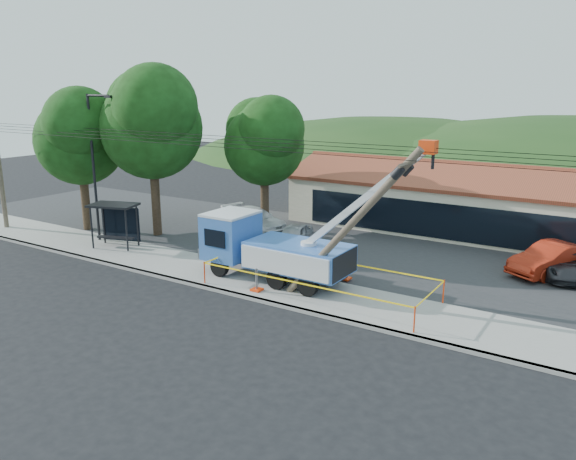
% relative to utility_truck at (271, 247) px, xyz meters
% --- Properties ---
extents(ground, '(120.00, 120.00, 0.00)m').
position_rel_utility_truck_xyz_m(ground, '(0.84, -4.68, -1.76)').
color(ground, black).
rests_on(ground, ground).
extents(curb, '(60.00, 0.25, 0.15)m').
position_rel_utility_truck_xyz_m(curb, '(0.84, -2.58, -1.68)').
color(curb, gray).
rests_on(curb, ground).
extents(sidewalk, '(60.00, 4.00, 0.15)m').
position_rel_utility_truck_xyz_m(sidewalk, '(0.84, -0.68, -1.68)').
color(sidewalk, gray).
rests_on(sidewalk, ground).
extents(parking_lot, '(60.00, 12.00, 0.10)m').
position_rel_utility_truck_xyz_m(parking_lot, '(0.84, 7.32, -1.71)').
color(parking_lot, '#28282B').
rests_on(parking_lot, ground).
extents(strip_mall, '(22.50, 8.53, 4.67)m').
position_rel_utility_truck_xyz_m(strip_mall, '(4.84, 15.30, 0.12)').
color(strip_mall, beige).
rests_on(strip_mall, ground).
extents(streetlight, '(2.13, 0.22, 9.00)m').
position_rel_utility_truck_xyz_m(streetlight, '(-12.94, 0.32, 3.55)').
color(streetlight, black).
rests_on(streetlight, ground).
extents(tree_west_near, '(7.56, 6.72, 10.80)m').
position_rel_utility_truck_xyz_m(tree_west_near, '(-11.16, 3.32, 5.77)').
color(tree_west_near, '#332316').
rests_on(tree_west_near, ground).
extents(tree_west_far, '(6.84, 6.08, 9.48)m').
position_rel_utility_truck_xyz_m(tree_west_far, '(-16.16, 1.82, 4.78)').
color(tree_west_far, '#332316').
rests_on(tree_west_far, ground).
extents(tree_lot, '(6.30, 5.60, 8.94)m').
position_rel_utility_truck_xyz_m(tree_lot, '(-6.16, 8.32, 4.45)').
color(tree_lot, '#332316').
rests_on(tree_lot, ground).
extents(hill_west, '(78.40, 56.00, 28.00)m').
position_rel_utility_truck_xyz_m(hill_west, '(-14.16, 50.32, -1.76)').
color(hill_west, '#1A3C15').
rests_on(hill_west, ground).
extents(power_lines, '(60.00, 1.42, 8.00)m').
position_rel_utility_truck_xyz_m(power_lines, '(-17.61, -0.88, 2.70)').
color(power_lines, brown).
rests_on(power_lines, ground).
extents(utility_truck, '(11.65, 4.12, 7.19)m').
position_rel_utility_truck_xyz_m(utility_truck, '(0.00, 0.00, 0.00)').
color(utility_truck, black).
rests_on(utility_truck, ground).
extents(leaning_pole, '(6.19, 1.78, 7.14)m').
position_rel_utility_truck_xyz_m(leaning_pole, '(4.99, -1.04, 2.23)').
color(leaning_pole, brown).
rests_on(leaning_pole, ground).
extents(bus_shelter, '(3.06, 2.40, 2.59)m').
position_rel_utility_truck_xyz_m(bus_shelter, '(-11.04, -0.08, 0.30)').
color(bus_shelter, black).
rests_on(bus_shelter, ground).
extents(caution_tape, '(10.61, 3.69, 1.07)m').
position_rel_utility_truck_xyz_m(caution_tape, '(2.94, -0.51, -0.82)').
color(caution_tape, '#F73A0D').
rests_on(caution_tape, ground).
extents(car_silver, '(2.41, 4.16, 1.33)m').
position_rel_utility_truck_xyz_m(car_silver, '(-2.20, 5.61, -1.76)').
color(car_silver, '#A3A5AA').
rests_on(car_silver, ground).
extents(car_red, '(3.88, 5.09, 1.61)m').
position_rel_utility_truck_xyz_m(car_red, '(11.57, 8.29, -1.76)').
color(car_red, '#9E220F').
rests_on(car_red, ground).
extents(car_white, '(5.51, 3.31, 1.49)m').
position_rel_utility_truck_xyz_m(car_white, '(-6.49, 7.60, -1.76)').
color(car_white, silver).
rests_on(car_white, ground).
extents(car_dark, '(3.24, 4.99, 1.28)m').
position_rel_utility_truck_xyz_m(car_dark, '(12.22, 8.30, -1.76)').
color(car_dark, black).
rests_on(car_dark, ground).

